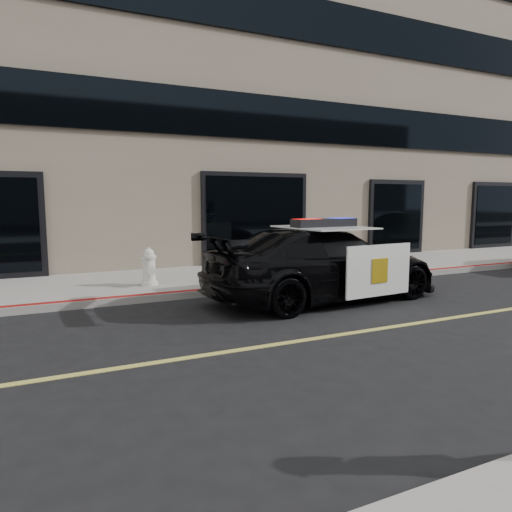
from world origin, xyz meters
name	(u,v)px	position (x,y,z in m)	size (l,w,h in m)	color
ground	(469,315)	(0.00, 0.00, 0.00)	(120.00, 120.00, 0.00)	black
sidewalk_n	(313,270)	(0.00, 5.25, 0.07)	(60.00, 3.50, 0.15)	gray
building_n	(240,93)	(0.00, 10.50, 6.00)	(60.00, 7.00, 12.00)	#756856
police_car	(324,264)	(-1.66, 2.22, 0.76)	(2.85, 5.46, 1.69)	black
fire_hydrant	(149,268)	(-4.76, 4.57, 0.55)	(0.39, 0.54, 0.85)	white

